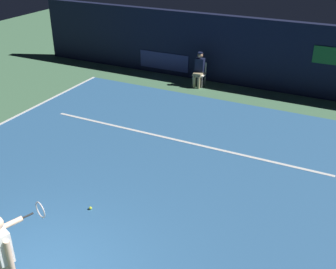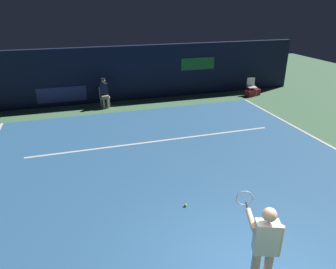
% 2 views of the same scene
% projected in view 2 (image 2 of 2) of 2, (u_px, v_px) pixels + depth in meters
% --- Properties ---
extents(ground_plane, '(34.75, 34.75, 0.00)m').
position_uv_depth(ground_plane, '(174.00, 167.00, 9.28)').
color(ground_plane, '#4C7A56').
extents(court_surface, '(11.07, 10.81, 0.01)m').
position_uv_depth(court_surface, '(174.00, 167.00, 9.28)').
color(court_surface, '#336699').
rests_on(court_surface, ground).
extents(line_sideline_left, '(0.10, 10.81, 0.01)m').
position_uv_depth(line_sideline_left, '(325.00, 144.00, 10.76)').
color(line_sideline_left, white).
rests_on(line_sideline_left, court_surface).
extents(line_service, '(8.63, 0.10, 0.01)m').
position_uv_depth(line_service, '(157.00, 141.00, 10.94)').
color(line_service, white).
rests_on(line_service, court_surface).
extents(back_wall, '(17.89, 0.33, 2.60)m').
position_uv_depth(back_wall, '(128.00, 73.00, 15.14)').
color(back_wall, '#141933').
rests_on(back_wall, ground).
extents(tennis_player, '(0.50, 1.05, 1.73)m').
position_uv_depth(tennis_player, '(264.00, 247.00, 4.90)').
color(tennis_player, beige).
rests_on(tennis_player, ground).
extents(line_judge_on_chair, '(0.45, 0.54, 1.32)m').
position_uv_depth(line_judge_on_chair, '(104.00, 92.00, 14.28)').
color(line_judge_on_chair, white).
rests_on(line_judge_on_chair, ground).
extents(courtside_chair_near, '(0.49, 0.47, 0.88)m').
position_uv_depth(courtside_chair_near, '(251.00, 86.00, 16.16)').
color(courtside_chair_near, white).
rests_on(courtside_chair_near, ground).
extents(tennis_ball, '(0.07, 0.07, 0.07)m').
position_uv_depth(tennis_ball, '(186.00, 205.00, 7.46)').
color(tennis_ball, '#CCE033').
rests_on(tennis_ball, court_surface).
extents(equipment_bag, '(0.90, 0.55, 0.32)m').
position_uv_depth(equipment_bag, '(253.00, 93.00, 16.17)').
color(equipment_bag, maroon).
rests_on(equipment_bag, ground).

